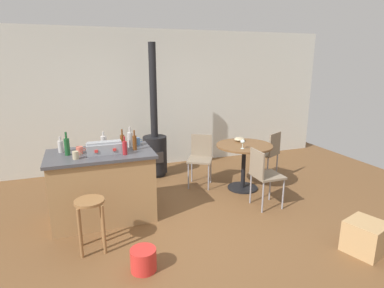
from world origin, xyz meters
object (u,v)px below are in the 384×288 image
object	(u,v)px
bottle_3	(130,139)
cup_0	(119,143)
cup_2	(80,150)
plastic_bucket	(143,260)
bottle_1	(135,142)
wine_glass	(243,142)
toolbox	(105,148)
bottle_2	(122,142)
folding_chair_left	(268,151)
cup_3	(76,155)
dining_table	(244,155)
wooden_stool	(90,213)
bottle_4	(61,146)
cup_1	(138,141)
bottle_0	(125,148)
serving_bowl	(239,139)
wood_stove	(155,145)
kitchen_island	(103,185)
bottle_6	(67,146)
folding_chair_near	(201,156)
folding_chair_far	(264,173)
bottle_5	(104,141)
cardboard_box	(365,237)

from	to	relation	value
bottle_3	cup_0	world-z (taller)	bottle_3
cup_2	plastic_bucket	world-z (taller)	cup_2
bottle_1	wine_glass	size ratio (longest dim) A/B	1.91
toolbox	bottle_2	size ratio (longest dim) A/B	1.59
bottle_1	cup_2	xyz separation A→B (m)	(-0.71, 0.06, -0.06)
folding_chair_left	cup_3	xyz separation A→B (m)	(-3.24, -0.71, 0.46)
dining_table	cup_0	distance (m)	2.07
wooden_stool	folding_chair_left	world-z (taller)	folding_chair_left
bottle_4	wine_glass	distance (m)	2.65
cup_1	plastic_bucket	world-z (taller)	cup_1
bottle_0	serving_bowl	bearing A→B (deg)	19.13
wood_stove	toolbox	world-z (taller)	wood_stove
cup_2	plastic_bucket	distance (m)	1.70
cup_3	bottle_3	bearing A→B (deg)	24.96
kitchen_island	folding_chair_left	bearing A→B (deg)	9.90
bottle_3	wine_glass	world-z (taller)	bottle_3
bottle_6	cup_0	distance (m)	0.71
bottle_4	plastic_bucket	size ratio (longest dim) A/B	0.80
folding_chair_near	bottle_1	world-z (taller)	bottle_1
bottle_3	wine_glass	size ratio (longest dim) A/B	2.00
folding_chair_far	bottle_6	world-z (taller)	bottle_6
folding_chair_far	bottle_0	bearing A→B (deg)	172.61
bottle_1	folding_chair_far	bearing A→B (deg)	-13.51
folding_chair_left	bottle_2	world-z (taller)	bottle_2
bottle_6	serving_bowl	bearing A→B (deg)	10.06
dining_table	cup_3	xyz separation A→B (m)	(-2.60, -0.46, 0.40)
bottle_2	cup_3	world-z (taller)	bottle_2
folding_chair_near	cup_3	distance (m)	2.23
bottle_5	bottle_3	bearing A→B (deg)	-18.36
wooden_stool	dining_table	xyz separation A→B (m)	(2.50, 1.02, 0.13)
folding_chair_far	folding_chair_left	bearing A→B (deg)	53.80
wood_stove	serving_bowl	size ratio (longest dim) A/B	13.44
folding_chair_near	folding_chair_left	xyz separation A→B (m)	(1.25, -0.17, 0.01)
bottle_4	cup_2	distance (m)	0.28
wine_glass	folding_chair_far	bearing A→B (deg)	-82.22
folding_chair_near	cup_2	bearing A→B (deg)	-161.54
wood_stove	bottle_0	world-z (taller)	wood_stove
folding_chair_near	bottle_6	world-z (taller)	bottle_6
kitchen_island	bottle_1	xyz separation A→B (m)	(0.45, -0.03, 0.57)
folding_chair_near	bottle_3	size ratio (longest dim) A/B	3.03
bottle_5	folding_chair_far	bearing A→B (deg)	-18.30
cardboard_box	bottle_0	bearing A→B (deg)	145.59
folding_chair_left	kitchen_island	bearing A→B (deg)	-170.10
folding_chair_left	bottle_6	xyz separation A→B (m)	(-3.34, -0.50, 0.53)
bottle_1	plastic_bucket	bearing A→B (deg)	-97.92
wooden_stool	folding_chair_left	xyz separation A→B (m)	(3.14, 1.27, 0.07)
bottle_1	bottle_3	world-z (taller)	bottle_3
wood_stove	toolbox	xyz separation A→B (m)	(-1.01, -1.48, 0.43)
folding_chair_left	cardboard_box	distance (m)	2.40
bottle_2	bottle_6	xyz separation A→B (m)	(-0.70, -0.03, 0.01)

